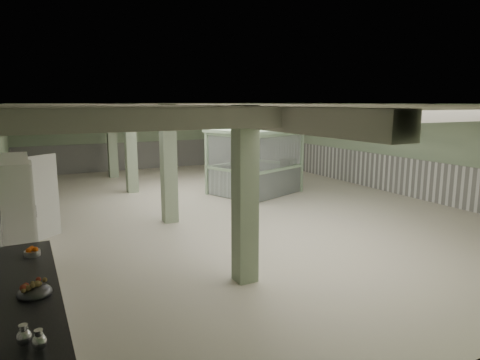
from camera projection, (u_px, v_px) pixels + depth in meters
name	position (u px, v px, depth m)	size (l,w,h in m)	color
floor	(229.00, 206.00, 15.29)	(20.00, 20.00, 0.00)	beige
ceiling	(228.00, 104.00, 14.64)	(14.00, 20.00, 0.02)	white
wall_back	(151.00, 136.00, 23.73)	(14.00, 0.02, 3.60)	#A5BD97
wall_left	(1.00, 170.00, 11.83)	(0.02, 20.00, 3.60)	#A5BD97
wall_right	(378.00, 147.00, 18.09)	(0.02, 20.00, 3.60)	#A5BD97
wainscot_left	(6.00, 207.00, 12.03)	(0.05, 19.90, 1.50)	white
wainscot_right	(376.00, 171.00, 18.27)	(0.05, 19.90, 1.50)	white
wainscot_back	(152.00, 155.00, 23.89)	(13.90, 0.05, 1.50)	white
girder	(157.00, 111.00, 13.56)	(0.45, 19.90, 0.40)	silver
beam_a	(399.00, 115.00, 8.10)	(13.90, 0.35, 0.32)	silver
beam_b	(318.00, 112.00, 10.29)	(13.90, 0.35, 0.32)	silver
beam_c	(265.00, 110.00, 12.48)	(13.90, 0.35, 0.32)	silver
beam_d	(228.00, 109.00, 14.67)	(13.90, 0.35, 0.32)	silver
beam_e	(201.00, 108.00, 16.86)	(13.90, 0.35, 0.32)	silver
beam_f	(180.00, 107.00, 19.05)	(13.90, 0.35, 0.32)	silver
beam_g	(164.00, 107.00, 21.24)	(13.90, 0.35, 0.32)	silver
column_a	(245.00, 196.00, 8.59)	(0.42, 0.42, 3.60)	#91A384
column_b	(169.00, 164.00, 12.97)	(0.42, 0.42, 3.60)	#91A384
column_c	(131.00, 149.00, 17.35)	(0.42, 0.42, 3.60)	#91A384
column_d	(112.00, 141.00, 20.86)	(0.42, 0.42, 3.60)	#91A384
pendant_front	(334.00, 127.00, 10.58)	(0.44, 0.44, 0.22)	#2D3C2F
pendant_mid	(235.00, 119.00, 15.40)	(0.44, 0.44, 0.22)	#2D3C2F
pendant_back	(187.00, 115.00, 19.78)	(0.44, 0.44, 0.22)	#2D3C2F
prep_counter	(29.00, 327.00, 6.14)	(0.93, 5.33, 0.91)	silver
pitcher_near	(39.00, 340.00, 4.79)	(0.17, 0.19, 0.24)	silver
pitcher_far	(24.00, 335.00, 4.88)	(0.17, 0.20, 0.25)	silver
veg_colander	(34.00, 288.00, 6.15)	(0.48, 0.48, 0.22)	#404045
orange_bowl	(32.00, 254.00, 7.74)	(0.27, 0.27, 0.10)	#B2B2B7
walkin_cooler	(18.00, 202.00, 10.51)	(1.24, 2.68, 2.46)	white
guard_booth	(255.00, 150.00, 17.16)	(4.01, 3.73, 2.61)	#9CBB96
filing_cabinet	(289.00, 174.00, 18.10)	(0.43, 0.61, 1.33)	#55594A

